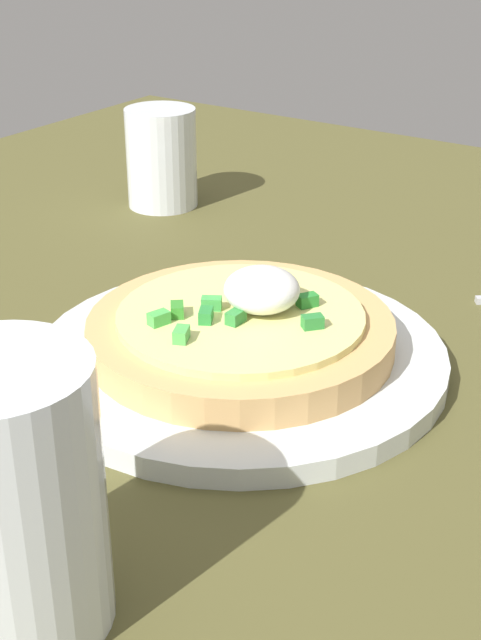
{
  "coord_description": "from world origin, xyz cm",
  "views": [
    {
      "loc": [
        -47.55,
        -43.09,
        32.06
      ],
      "look_at": [
        -4.88,
        -14.34,
        6.65
      ],
      "focal_mm": 50.92,
      "sensor_mm": 36.0,
      "label": 1
    }
  ],
  "objects_px": {
    "pizza": "(242,328)",
    "cup_far": "(10,505)",
    "plate": "(241,357)",
    "cup_near": "(162,163)"
  },
  "relations": [
    {
      "from": "cup_near",
      "to": "cup_far",
      "type": "height_order",
      "value": "cup_far"
    },
    {
      "from": "pizza",
      "to": "cup_far",
      "type": "relative_size",
      "value": 1.59
    },
    {
      "from": "plate",
      "to": "cup_near",
      "type": "bearing_deg",
      "value": 47.08
    },
    {
      "from": "plate",
      "to": "cup_far",
      "type": "relative_size",
      "value": 2.15
    },
    {
      "from": "plate",
      "to": "cup_near",
      "type": "distance_m",
      "value": 0.33
    },
    {
      "from": "cup_near",
      "to": "cup_far",
      "type": "distance_m",
      "value": 0.54
    },
    {
      "from": "plate",
      "to": "pizza",
      "type": "distance_m",
      "value": 0.02
    },
    {
      "from": "cup_far",
      "to": "pizza",
      "type": "bearing_deg",
      "value": 10.84
    },
    {
      "from": "plate",
      "to": "cup_far",
      "type": "height_order",
      "value": "cup_far"
    },
    {
      "from": "pizza",
      "to": "cup_near",
      "type": "bearing_deg",
      "value": 47.23
    }
  ]
}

